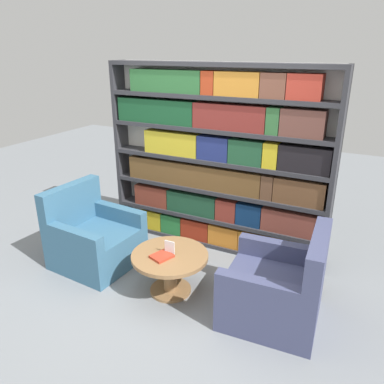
{
  "coord_description": "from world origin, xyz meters",
  "views": [
    {
      "loc": [
        1.73,
        -2.79,
        2.44
      ],
      "look_at": [
        0.01,
        0.62,
        0.96
      ],
      "focal_mm": 35.0,
      "sensor_mm": 36.0,
      "label": 1
    }
  ],
  "objects": [
    {
      "name": "ground_plane",
      "position": [
        0.0,
        0.0,
        0.0
      ],
      "size": [
        14.0,
        14.0,
        0.0
      ],
      "primitive_type": "plane",
      "color": "gray"
    },
    {
      "name": "bookshelf",
      "position": [
        0.03,
        1.29,
        1.14
      ],
      "size": [
        2.82,
        0.3,
        2.29
      ],
      "color": "silver",
      "rests_on": "ground_plane"
    },
    {
      "name": "armchair_left",
      "position": [
        -1.1,
        0.21,
        0.31
      ],
      "size": [
        0.93,
        0.91,
        0.94
      ],
      "rotation": [
        0.0,
        0.0,
        1.5
      ],
      "color": "#386684",
      "rests_on": "ground_plane"
    },
    {
      "name": "armchair_right",
      "position": [
        1.12,
        0.21,
        0.31
      ],
      "size": [
        0.92,
        0.9,
        0.94
      ],
      "rotation": [
        0.0,
        0.0,
        -1.51
      ],
      "color": "#42476B",
      "rests_on": "ground_plane"
    },
    {
      "name": "coffee_table",
      "position": [
        0.01,
        0.11,
        0.32
      ],
      "size": [
        0.8,
        0.8,
        0.45
      ],
      "color": "olive",
      "rests_on": "ground_plane"
    },
    {
      "name": "table_sign",
      "position": [
        0.01,
        0.11,
        0.51
      ],
      "size": [
        0.11,
        0.06,
        0.15
      ],
      "color": "black",
      "rests_on": "coffee_table"
    },
    {
      "name": "stray_book",
      "position": [
        -0.03,
        0.02,
        0.46
      ],
      "size": [
        0.23,
        0.25,
        0.03
      ],
      "color": "#B73823",
      "rests_on": "coffee_table"
    }
  ]
}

